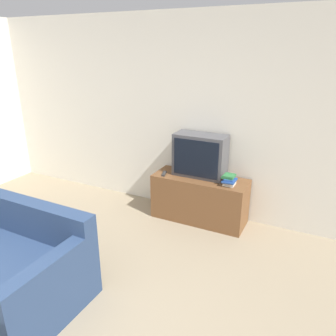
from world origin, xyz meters
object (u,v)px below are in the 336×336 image
object	(u,v)px
television	(200,155)
book_stack	(229,180)
tv_stand	(200,199)
remote_on_stand	(164,174)

from	to	relation	value
television	book_stack	world-z (taller)	television
tv_stand	book_stack	size ratio (longest dim) A/B	5.57
tv_stand	television	bearing A→B (deg)	119.28
television	remote_on_stand	xyz separation A→B (m)	(-0.43, -0.18, -0.26)
television	remote_on_stand	distance (m)	0.53
book_stack	remote_on_stand	size ratio (longest dim) A/B	1.41
television	book_stack	bearing A→B (deg)	-16.67
tv_stand	book_stack	xyz separation A→B (m)	(0.40, -0.06, 0.36)
tv_stand	remote_on_stand	xyz separation A→B (m)	(-0.47, -0.11, 0.31)
tv_stand	television	xyz separation A→B (m)	(-0.04, 0.07, 0.57)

